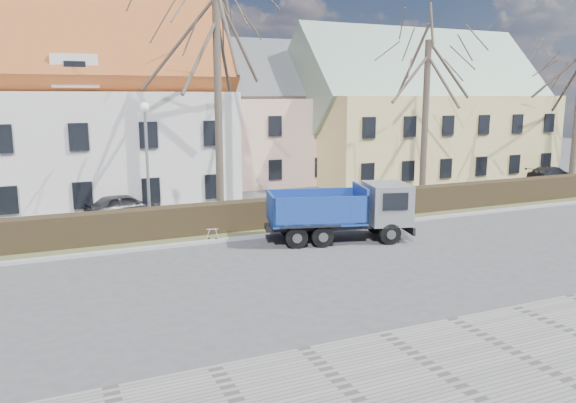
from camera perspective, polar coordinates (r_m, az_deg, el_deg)
name	(u,v)px	position (r m, az deg, el deg)	size (l,w,h in m)	color
ground	(342,262)	(20.81, 5.51, -6.12)	(120.00, 120.00, 0.00)	#454548
sidewalk_near	(523,358)	(14.50, 22.77, -14.46)	(80.00, 5.00, 0.08)	gray
curb_far	(291,233)	(24.75, 0.28, -3.20)	(80.00, 0.30, 0.12)	#989797
grass_strip	(277,225)	(26.18, -1.16, -2.45)	(80.00, 3.00, 0.10)	#4B522E
hedge	(278,214)	(25.87, -0.99, -1.25)	(60.00, 0.90, 1.30)	black
building_pink	(253,125)	(39.85, -3.59, 7.79)	(10.80, 8.80, 8.00)	beige
building_yellow	(419,120)	(43.00, 13.18, 8.08)	(18.80, 10.80, 8.50)	#D8C276
tree_1	(218,89)	(26.98, -7.15, 11.30)	(9.20, 9.20, 12.65)	#493D33
tree_2	(426,105)	(32.57, 13.82, 9.51)	(8.00, 8.00, 11.00)	#493D33
dump_truck	(335,212)	(23.47, 4.75, -1.06)	(6.18, 2.29, 2.47)	navy
streetlight	(148,169)	(24.86, -14.08, 3.22)	(0.45, 0.45, 5.81)	gray
cart_frame	(208,235)	(23.65, -8.15, -3.34)	(0.68, 0.39, 0.62)	silver
parked_car_a	(123,206)	(28.98, -16.38, -0.41)	(1.50, 3.74, 1.27)	#26262A
parked_car_b	(551,175)	(43.05, 25.12, 2.48)	(1.70, 4.18, 1.21)	black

